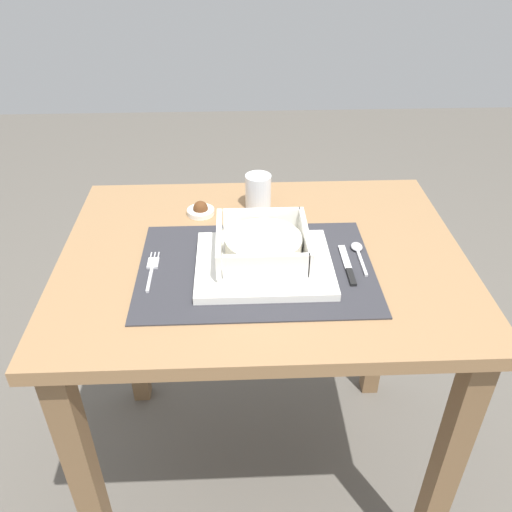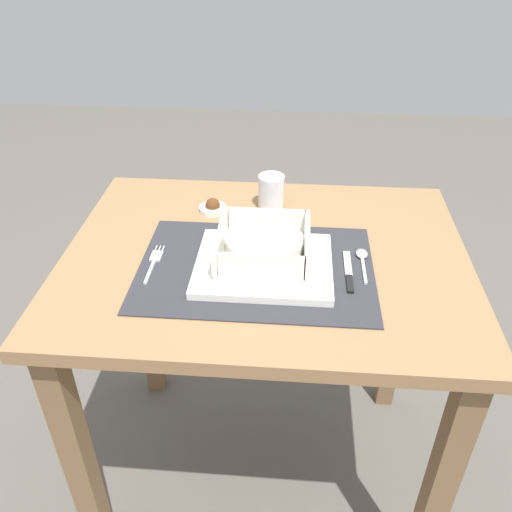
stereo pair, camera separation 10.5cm
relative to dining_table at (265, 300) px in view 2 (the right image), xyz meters
name	(u,v)px [view 2 (the right image)]	position (x,y,z in m)	size (l,w,h in m)	color
ground_plane	(263,465)	(0.00, 0.00, -0.61)	(6.00, 6.00, 0.00)	#59544C
dining_table	(265,300)	(0.00, 0.00, 0.00)	(0.84, 0.65, 0.74)	#936D47
placemat	(256,268)	(-0.02, -0.06, 0.13)	(0.47, 0.33, 0.00)	#2D2D33
serving_plate	(262,265)	(0.00, -0.06, 0.14)	(0.27, 0.23, 0.02)	white
porridge_bowl	(263,246)	(0.00, -0.04, 0.17)	(0.18, 0.18, 0.06)	white
fork	(155,261)	(-0.22, -0.05, 0.13)	(0.02, 0.13, 0.00)	silver
spoon	(362,257)	(0.20, -0.01, 0.13)	(0.02, 0.12, 0.01)	silver
butter_knife	(349,274)	(0.17, -0.07, 0.13)	(0.01, 0.14, 0.01)	black
drinking_glass	(273,194)	(0.00, 0.20, 0.16)	(0.06, 0.06, 0.08)	white
condiment_saucer	(213,207)	(-0.14, 0.17, 0.14)	(0.06, 0.06, 0.03)	white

